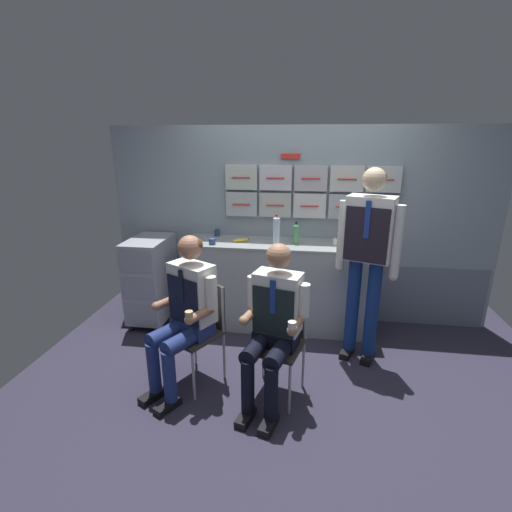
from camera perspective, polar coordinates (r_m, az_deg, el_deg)
ground at (r=3.38m, az=4.92°, el=-19.52°), size 4.80×4.80×0.04m
galley_bulkhead at (r=4.18m, az=6.61°, el=4.40°), size 4.20×0.14×2.15m
galley_counter at (r=4.10m, az=3.31°, el=-4.43°), size 2.00×0.53×0.96m
service_trolley at (r=4.34m, az=-15.80°, el=-3.28°), size 0.40×0.65×0.97m
folding_chair_left at (r=3.24m, az=-8.46°, el=-9.80°), size 0.54×0.54×0.86m
crew_member_left at (r=3.06m, az=-10.76°, el=-7.71°), size 0.60×0.70×1.30m
folding_chair_right at (r=3.06m, az=3.74°, el=-11.32°), size 0.49×0.49×0.86m
crew_member_right at (r=2.85m, az=2.71°, el=-9.67°), size 0.52×0.67×1.28m
crew_member_standing at (r=3.43m, az=16.74°, el=1.15°), size 0.53×0.37×1.79m
water_bottle_blue_cap at (r=3.89m, az=6.15°, el=3.44°), size 0.06×0.06×0.23m
water_bottle_short at (r=3.83m, az=3.15°, el=3.95°), size 0.07×0.07×0.32m
paper_cup_tan at (r=4.23m, az=-5.97°, el=3.60°), size 0.06×0.06×0.07m
coffee_cup_spare at (r=4.08m, az=13.42°, el=2.58°), size 0.07×0.07×0.06m
coffee_cup_white at (r=3.89m, az=-6.73°, el=2.26°), size 0.07×0.07×0.06m
espresso_cup_small at (r=3.92m, az=12.21°, el=2.15°), size 0.07×0.07×0.07m
snack_banana at (r=3.96m, az=-2.30°, el=2.44°), size 0.17×0.10×0.04m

